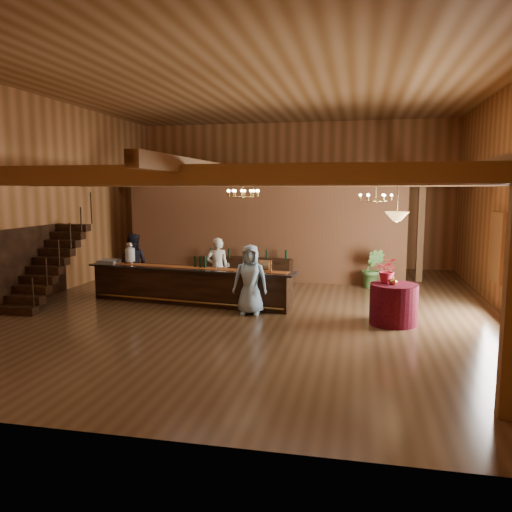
% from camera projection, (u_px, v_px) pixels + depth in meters
% --- Properties ---
extents(floor, '(14.00, 14.00, 0.00)m').
position_uv_depth(floor, '(256.00, 306.00, 12.84)').
color(floor, brown).
rests_on(floor, ground).
extents(ceiling, '(14.00, 14.00, 0.00)m').
position_uv_depth(ceiling, '(256.00, 85.00, 12.11)').
color(ceiling, '#996C40').
rests_on(ceiling, wall_back).
extents(wall_back, '(12.00, 0.10, 5.50)m').
position_uv_depth(wall_back, '(293.00, 195.00, 19.27)').
color(wall_back, '#A06136').
rests_on(wall_back, floor).
extents(wall_front, '(12.00, 0.10, 5.50)m').
position_uv_depth(wall_front, '(131.00, 211.00, 5.68)').
color(wall_front, '#A06136').
rests_on(wall_front, floor).
extents(wall_left, '(0.10, 14.00, 5.50)m').
position_uv_depth(wall_left, '(42.00, 198.00, 13.68)').
color(wall_left, '#A06136').
rests_on(wall_left, floor).
extents(beam_grid, '(11.90, 13.90, 0.39)m').
position_uv_depth(beam_grid, '(260.00, 179.00, 12.90)').
color(beam_grid, brown).
rests_on(beam_grid, wall_left).
extents(support_posts, '(9.20, 10.20, 3.20)m').
position_uv_depth(support_posts, '(252.00, 247.00, 12.15)').
color(support_posts, brown).
rests_on(support_posts, floor).
extents(partition_wall, '(9.00, 0.18, 3.10)m').
position_uv_depth(partition_wall, '(263.00, 234.00, 16.13)').
color(partition_wall, brown).
rests_on(partition_wall, floor).
extents(window_right_back, '(0.12, 1.05, 1.75)m').
position_uv_depth(window_right_back, '(498.00, 247.00, 12.41)').
color(window_right_back, white).
rests_on(window_right_back, wall_right).
extents(staircase, '(1.00, 2.80, 2.00)m').
position_uv_depth(staircase, '(47.00, 265.00, 13.09)').
color(staircase, '#372011').
rests_on(staircase, floor).
extents(backroom_boxes, '(4.10, 0.60, 1.10)m').
position_uv_depth(backroom_boxes, '(279.00, 257.00, 18.17)').
color(backroom_boxes, '#372011').
rests_on(backroom_boxes, floor).
extents(tasting_bar, '(5.77, 1.45, 0.97)m').
position_uv_depth(tasting_bar, '(189.00, 285.00, 13.07)').
color(tasting_bar, '#372011').
rests_on(tasting_bar, floor).
extents(beverage_dispenser, '(0.26, 0.26, 0.60)m').
position_uv_depth(beverage_dispenser, '(130.00, 254.00, 13.60)').
color(beverage_dispenser, silver).
rests_on(beverage_dispenser, tasting_bar).
extents(glass_rack_tray, '(0.50, 0.50, 0.10)m').
position_uv_depth(glass_rack_tray, '(109.00, 262.00, 13.75)').
color(glass_rack_tray, gray).
rests_on(glass_rack_tray, tasting_bar).
extents(raffle_drum, '(0.34, 0.24, 0.30)m').
position_uv_depth(raffle_drum, '(265.00, 265.00, 12.26)').
color(raffle_drum, brown).
rests_on(raffle_drum, tasting_bar).
extents(bar_bottle_0, '(0.07, 0.07, 0.30)m').
position_uv_depth(bar_bottle_0, '(195.00, 262.00, 13.05)').
color(bar_bottle_0, black).
rests_on(bar_bottle_0, tasting_bar).
extents(bar_bottle_1, '(0.07, 0.07, 0.30)m').
position_uv_depth(bar_bottle_1, '(200.00, 262.00, 13.00)').
color(bar_bottle_1, black).
rests_on(bar_bottle_1, tasting_bar).
extents(bar_bottle_2, '(0.07, 0.07, 0.30)m').
position_uv_depth(bar_bottle_2, '(205.00, 262.00, 12.96)').
color(bar_bottle_2, black).
rests_on(bar_bottle_2, tasting_bar).
extents(backbar_shelf, '(2.90, 0.77, 0.81)m').
position_uv_depth(backbar_shelf, '(248.00, 270.00, 16.00)').
color(backbar_shelf, '#372011').
rests_on(backbar_shelf, floor).
extents(round_table, '(1.05, 1.05, 0.91)m').
position_uv_depth(round_table, '(394.00, 304.00, 11.08)').
color(round_table, '#550F19').
rests_on(round_table, floor).
extents(chandelier_left, '(0.80, 0.80, 0.46)m').
position_uv_depth(chandelier_left, '(243.00, 193.00, 12.40)').
color(chandelier_left, '#B08B42').
rests_on(chandelier_left, beam_grid).
extents(chandelier_right, '(0.80, 0.80, 0.57)m').
position_uv_depth(chandelier_right, '(376.00, 197.00, 12.52)').
color(chandelier_right, '#B08B42').
rests_on(chandelier_right, beam_grid).
extents(pendant_lamp, '(0.52, 0.52, 0.90)m').
position_uv_depth(pendant_lamp, '(397.00, 216.00, 10.82)').
color(pendant_lamp, '#B08B42').
rests_on(pendant_lamp, beam_grid).
extents(bartender, '(0.71, 0.57, 1.68)m').
position_uv_depth(bartender, '(217.00, 268.00, 13.66)').
color(bartender, beige).
rests_on(bartender, floor).
extents(staff_second, '(0.89, 0.72, 1.76)m').
position_uv_depth(staff_second, '(133.00, 264.00, 14.09)').
color(staff_second, black).
rests_on(staff_second, floor).
extents(guest, '(0.85, 0.58, 1.69)m').
position_uv_depth(guest, '(250.00, 280.00, 11.90)').
color(guest, '#98C0DC').
rests_on(guest, floor).
extents(floor_plant, '(0.71, 0.60, 1.20)m').
position_uv_depth(floor_plant, '(373.00, 269.00, 15.07)').
color(floor_plant, '#477633').
rests_on(floor_plant, floor).
extents(table_flowers, '(0.65, 0.61, 0.58)m').
position_uv_depth(table_flowers, '(388.00, 270.00, 11.13)').
color(table_flowers, '#D92A46').
rests_on(table_flowers, round_table).
extents(table_vase, '(0.16, 0.16, 0.30)m').
position_uv_depth(table_vase, '(393.00, 278.00, 10.92)').
color(table_vase, '#B08B42').
rests_on(table_vase, round_table).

